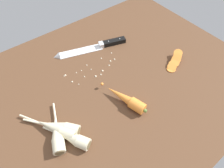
# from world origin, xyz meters

# --- Properties ---
(ground_plane) EXTENTS (1.20, 0.90, 0.04)m
(ground_plane) POSITION_xyz_m (0.00, 0.00, -0.02)
(ground_plane) COLOR brown
(chefs_knife) EXTENTS (0.34, 0.14, 0.04)m
(chefs_knife) POSITION_xyz_m (0.05, 0.22, 0.01)
(chefs_knife) COLOR silver
(chefs_knife) RESTS_ON ground_plane
(whole_carrot) EXTENTS (0.08, 0.20, 0.04)m
(whole_carrot) POSITION_xyz_m (-0.00, -0.11, 0.02)
(whole_carrot) COLOR orange
(whole_carrot) RESTS_ON ground_plane
(parsnip_front) EXTENTS (0.09, 0.19, 0.04)m
(parsnip_front) POSITION_xyz_m (-0.27, -0.08, 0.02)
(parsnip_front) COLOR beige
(parsnip_front) RESTS_ON ground_plane
(parsnip_mid_left) EXTENTS (0.15, 0.17, 0.04)m
(parsnip_mid_left) POSITION_xyz_m (-0.25, -0.06, 0.02)
(parsnip_mid_left) COLOR beige
(parsnip_mid_left) RESTS_ON ground_plane
(parsnip_mid_right) EXTENTS (0.13, 0.20, 0.04)m
(parsnip_mid_right) POSITION_xyz_m (-0.26, -0.06, 0.02)
(parsnip_mid_right) COLOR beige
(parsnip_mid_right) RESTS_ON ground_plane
(parsnip_back) EXTENTS (0.11, 0.16, 0.04)m
(parsnip_back) POSITION_xyz_m (-0.24, -0.12, 0.02)
(parsnip_back) COLOR beige
(parsnip_back) RESTS_ON ground_plane
(carrot_slice_stack) EXTENTS (0.12, 0.07, 0.04)m
(carrot_slice_stack) POSITION_xyz_m (0.30, -0.09, 0.01)
(carrot_slice_stack) COLOR orange
(carrot_slice_stack) RESTS_ON ground_plane
(mince_crumbs) EXTENTS (0.25, 0.09, 0.01)m
(mince_crumbs) POSITION_xyz_m (-0.00, 0.10, 0.00)
(mince_crumbs) COLOR beige
(mince_crumbs) RESTS_ON ground_plane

